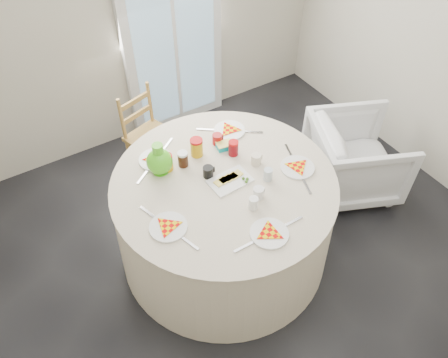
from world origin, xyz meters
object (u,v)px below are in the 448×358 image
wooden_chair (150,132)px  table (224,218)px  armchair (356,154)px  green_pitcher (160,162)px

wooden_chair → table: bearing=-103.7°
wooden_chair → armchair: (1.41, -1.11, -0.08)m
wooden_chair → green_pitcher: bearing=-125.0°
wooden_chair → green_pitcher: green_pitcher is taller
table → wooden_chair: bearing=94.0°
armchair → wooden_chair: bearing=75.2°
wooden_chair → armchair: size_ratio=1.11×
table → green_pitcher: green_pitcher is taller
armchair → green_pitcher: bearing=102.5°
table → armchair: (1.33, -0.01, 0.02)m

